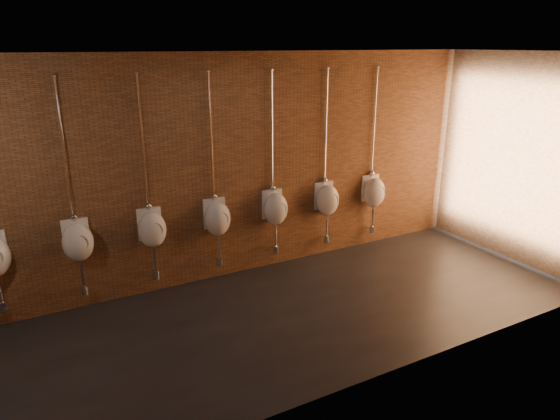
{
  "coord_description": "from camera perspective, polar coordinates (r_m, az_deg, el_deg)",
  "views": [
    {
      "loc": [
        -2.54,
        -4.87,
        3.29
      ],
      "look_at": [
        0.57,
        0.9,
        1.1
      ],
      "focal_mm": 32.0,
      "sensor_mm": 36.0,
      "label": 1
    }
  ],
  "objects": [
    {
      "name": "urinal_6",
      "position": [
        8.41,
        10.67,
        2.1
      ],
      "size": [
        0.41,
        0.36,
        2.72
      ],
      "color": "white",
      "rests_on": "ground"
    },
    {
      "name": "ground",
      "position": [
        6.4,
        -0.72,
        -12.45
      ],
      "size": [
        8.5,
        8.5,
        0.0
      ],
      "primitive_type": "plane",
      "color": "black",
      "rests_on": "ground"
    },
    {
      "name": "urinal_1",
      "position": [
        6.68,
        -22.12,
        -3.32
      ],
      "size": [
        0.41,
        0.36,
        2.72
      ],
      "color": "white",
      "rests_on": "ground"
    },
    {
      "name": "urinal_5",
      "position": [
        7.88,
        5.41,
        1.23
      ],
      "size": [
        0.41,
        0.36,
        2.72
      ],
      "color": "white",
      "rests_on": "ground"
    },
    {
      "name": "urinal_2",
      "position": [
        6.81,
        -14.44,
        -2.09
      ],
      "size": [
        0.41,
        0.36,
        2.72
      ],
      "color": "white",
      "rests_on": "ground"
    },
    {
      "name": "urinal_4",
      "position": [
        7.42,
        -0.54,
        0.23
      ],
      "size": [
        0.41,
        0.36,
        2.72
      ],
      "color": "white",
      "rests_on": "ground"
    },
    {
      "name": "urinal_3",
      "position": [
        7.06,
        -7.19,
        -0.88
      ],
      "size": [
        0.41,
        0.36,
        2.72
      ],
      "color": "white",
      "rests_on": "ground"
    },
    {
      "name": "room_shell",
      "position": [
        5.64,
        -0.8,
        5.36
      ],
      "size": [
        8.54,
        3.04,
        3.22
      ],
      "color": "black",
      "rests_on": "ground"
    }
  ]
}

